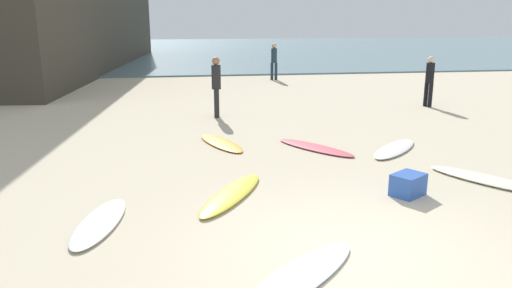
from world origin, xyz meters
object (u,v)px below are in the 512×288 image
object	(u,v)px
surfboard_3	(395,149)
surfboard_5	(99,222)
surfboard_1	(487,180)
surfboard_0	(232,194)
surfboard_2	(315,147)
beach_cooler	(408,185)
beachgoer_far	(430,79)
beachgoer_near	(274,60)
surfboard_7	(300,277)
surfboard_4	(221,143)
beachgoer_mid	(216,84)

from	to	relation	value
surfboard_3	surfboard_5	bearing A→B (deg)	71.30
surfboard_1	surfboard_0	bearing A→B (deg)	147.90
surfboard_2	beach_cooler	xyz separation A→B (m)	(0.78, -3.24, 0.16)
surfboard_1	surfboard_3	distance (m)	2.50
surfboard_2	beachgoer_far	distance (m)	7.23
beachgoer_near	beachgoer_far	xyz separation A→B (m)	(3.89, -7.96, -0.02)
beachgoer_far	beach_cooler	bearing A→B (deg)	-48.17
surfboard_0	surfboard_7	bearing A→B (deg)	-50.58
surfboard_1	surfboard_4	distance (m)	5.93
surfboard_1	beachgoer_mid	world-z (taller)	beachgoer_mid
surfboard_1	beach_cooler	size ratio (longest dim) A/B	4.08
surfboard_1	beachgoer_near	xyz separation A→B (m)	(-1.18, 15.56, 0.94)
beachgoer_mid	beach_cooler	bearing A→B (deg)	30.33
surfboard_5	surfboard_7	xyz separation A→B (m)	(2.61, -1.99, -0.01)
surfboard_3	beach_cooler	size ratio (longest dim) A/B	3.83
surfboard_1	surfboard_7	size ratio (longest dim) A/B	1.02
surfboard_5	beachgoer_far	bearing A→B (deg)	51.37
beachgoer_near	beach_cooler	size ratio (longest dim) A/B	3.14
surfboard_0	beachgoer_far	world-z (taller)	beachgoer_far
beachgoer_far	beach_cooler	world-z (taller)	beachgoer_far
surfboard_4	surfboard_5	xyz separation A→B (m)	(-2.20, -4.49, 0.00)
beachgoer_mid	surfboard_0	bearing A→B (deg)	7.37
surfboard_0	surfboard_2	size ratio (longest dim) A/B	1.04
surfboard_4	beach_cooler	size ratio (longest dim) A/B	3.69
surfboard_3	beachgoer_far	bearing A→B (deg)	-80.88
surfboard_0	beachgoer_near	world-z (taller)	beachgoer_near
beachgoer_near	beachgoer_far	world-z (taller)	beachgoer_near
surfboard_7	surfboard_5	bearing A→B (deg)	10.20
surfboard_0	beachgoer_mid	world-z (taller)	beachgoer_mid
surfboard_0	surfboard_3	xyz separation A→B (m)	(4.07, 2.44, -0.01)
surfboard_4	surfboard_7	distance (m)	6.49
surfboard_0	beachgoer_mid	bearing A→B (deg)	117.13
surfboard_2	surfboard_5	bearing A→B (deg)	5.50
beachgoer_far	surfboard_4	bearing A→B (deg)	-80.32
surfboard_0	surfboard_1	world-z (taller)	surfboard_0
surfboard_4	beachgoer_far	distance (m)	8.55
surfboard_3	beachgoer_mid	xyz separation A→B (m)	(-3.82, 4.50, 1.00)
beachgoer_mid	beach_cooler	world-z (taller)	beachgoer_mid
surfboard_0	beachgoer_far	size ratio (longest dim) A/B	1.35
surfboard_5	beachgoer_near	bearing A→B (deg)	80.61
surfboard_2	beachgoer_mid	distance (m)	4.67
beach_cooler	surfboard_5	bearing A→B (deg)	-174.52
surfboard_2	beachgoer_far	world-z (taller)	beachgoer_far
surfboard_1	surfboard_2	size ratio (longest dim) A/B	1.02
surfboard_5	surfboard_7	world-z (taller)	surfboard_5
beachgoer_mid	beach_cooler	xyz separation A→B (m)	(2.79, -7.33, -0.84)
surfboard_3	beachgoer_mid	distance (m)	5.99
beachgoer_near	beachgoer_mid	world-z (taller)	beachgoer_mid
surfboard_0	surfboard_3	bearing A→B (deg)	60.13
surfboard_1	surfboard_4	size ratio (longest dim) A/B	1.11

